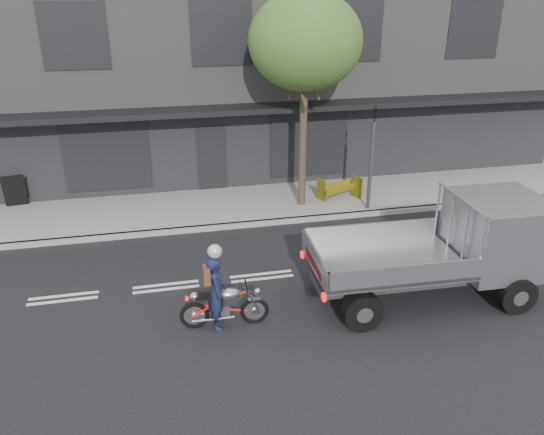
{
  "coord_description": "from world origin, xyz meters",
  "views": [
    {
      "loc": [
        -2.29,
        -11.54,
        6.77
      ],
      "look_at": [
        0.38,
        0.5,
        1.39
      ],
      "focal_mm": 35.0,
      "sensor_mm": 36.0,
      "label": 1
    }
  ],
  "objects_px": {
    "traffic_light_pole": "(371,164)",
    "flatbed_ute": "(478,239)",
    "motorcycle": "(224,305)",
    "sandwich_board": "(14,191)",
    "rider": "(217,292)",
    "construction_barrier": "(341,190)",
    "street_tree": "(305,42)"
  },
  "relations": [
    {
      "from": "flatbed_ute",
      "to": "traffic_light_pole",
      "type": "bearing_deg",
      "value": 98.21
    },
    {
      "from": "motorcycle",
      "to": "flatbed_ute",
      "type": "height_order",
      "value": "flatbed_ute"
    },
    {
      "from": "sandwich_board",
      "to": "traffic_light_pole",
      "type": "bearing_deg",
      "value": -20.05
    },
    {
      "from": "street_tree",
      "to": "motorcycle",
      "type": "height_order",
      "value": "street_tree"
    },
    {
      "from": "rider",
      "to": "flatbed_ute",
      "type": "relative_size",
      "value": 0.31
    },
    {
      "from": "motorcycle",
      "to": "street_tree",
      "type": "bearing_deg",
      "value": 65.08
    },
    {
      "from": "traffic_light_pole",
      "to": "sandwich_board",
      "type": "relative_size",
      "value": 3.23
    },
    {
      "from": "traffic_light_pole",
      "to": "flatbed_ute",
      "type": "distance_m",
      "value": 5.19
    },
    {
      "from": "sandwich_board",
      "to": "rider",
      "type": "bearing_deg",
      "value": -61.18
    },
    {
      "from": "street_tree",
      "to": "motorcycle",
      "type": "xyz_separation_m",
      "value": [
        -3.4,
        -6.09,
        -4.77
      ]
    },
    {
      "from": "traffic_light_pole",
      "to": "street_tree",
      "type": "bearing_deg",
      "value": 156.97
    },
    {
      "from": "traffic_light_pole",
      "to": "sandwich_board",
      "type": "xyz_separation_m",
      "value": [
        -11.18,
        2.65,
        -0.96
      ]
    },
    {
      "from": "motorcycle",
      "to": "rider",
      "type": "distance_m",
      "value": 0.36
    },
    {
      "from": "flatbed_ute",
      "to": "sandwich_board",
      "type": "distance_m",
      "value": 14.11
    },
    {
      "from": "motorcycle",
      "to": "flatbed_ute",
      "type": "bearing_deg",
      "value": 5.08
    },
    {
      "from": "motorcycle",
      "to": "flatbed_ute",
      "type": "distance_m",
      "value": 6.02
    },
    {
      "from": "flatbed_ute",
      "to": "sandwich_board",
      "type": "height_order",
      "value": "flatbed_ute"
    },
    {
      "from": "traffic_light_pole",
      "to": "flatbed_ute",
      "type": "height_order",
      "value": "traffic_light_pole"
    },
    {
      "from": "traffic_light_pole",
      "to": "sandwich_board",
      "type": "height_order",
      "value": "traffic_light_pole"
    },
    {
      "from": "traffic_light_pole",
      "to": "flatbed_ute",
      "type": "relative_size",
      "value": 0.64
    },
    {
      "from": "sandwich_board",
      "to": "construction_barrier",
      "type": "bearing_deg",
      "value": -16.51
    },
    {
      "from": "motorcycle",
      "to": "flatbed_ute",
      "type": "relative_size",
      "value": 0.35
    },
    {
      "from": "rider",
      "to": "flatbed_ute",
      "type": "bearing_deg",
      "value": -84.94
    },
    {
      "from": "traffic_light_pole",
      "to": "rider",
      "type": "relative_size",
      "value": 2.08
    },
    {
      "from": "rider",
      "to": "construction_barrier",
      "type": "relative_size",
      "value": 1.25
    },
    {
      "from": "street_tree",
      "to": "construction_barrier",
      "type": "height_order",
      "value": "street_tree"
    },
    {
      "from": "rider",
      "to": "flatbed_ute",
      "type": "height_order",
      "value": "flatbed_ute"
    },
    {
      "from": "rider",
      "to": "flatbed_ute",
      "type": "xyz_separation_m",
      "value": [
        6.1,
        0.09,
        0.58
      ]
    },
    {
      "from": "motorcycle",
      "to": "construction_barrier",
      "type": "distance_m",
      "value": 7.72
    },
    {
      "from": "flatbed_ute",
      "to": "construction_barrier",
      "type": "bearing_deg",
      "value": 103.28
    },
    {
      "from": "traffic_light_pole",
      "to": "motorcycle",
      "type": "relative_size",
      "value": 1.81
    },
    {
      "from": "rider",
      "to": "construction_barrier",
      "type": "xyz_separation_m",
      "value": [
        4.92,
        6.07,
        -0.31
      ]
    }
  ]
}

